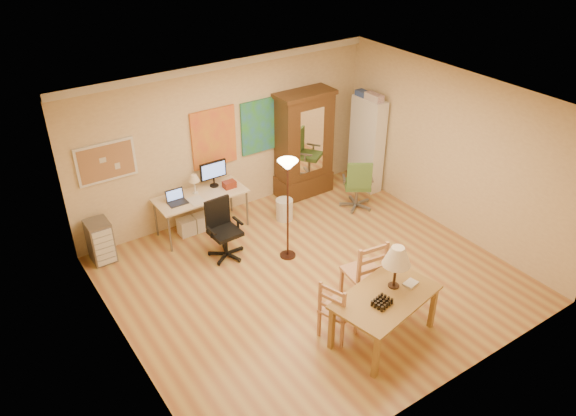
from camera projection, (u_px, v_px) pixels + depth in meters
floor at (312, 279)px, 8.37m from camera, size 5.50×5.50×0.00m
crown_molding at (223, 64)px, 8.77m from camera, size 5.50×0.08×0.12m
corkboard at (106, 162)px, 8.37m from camera, size 0.90×0.04×0.62m
art_panel_left at (214, 138)px, 9.27m from camera, size 0.80×0.04×1.00m
art_panel_right at (260, 126)px, 9.70m from camera, size 0.75×0.04×0.95m
dining_table at (390, 284)px, 6.97m from camera, size 1.49×1.07×1.28m
ladder_chair_back at (364, 274)px, 7.68m from camera, size 0.54×0.52×1.05m
ladder_chair_left at (337, 311)px, 7.13m from camera, size 0.50×0.51×0.88m
torchiere_lamp at (288, 181)px, 8.19m from camera, size 0.30×0.30×1.67m
computer_desk at (202, 208)px, 9.35m from camera, size 1.50×0.66×1.14m
office_chair_black at (225, 242)px, 8.77m from camera, size 0.59×0.59×0.95m
office_chair_green at (357, 195)px, 10.04m from camera, size 0.61×0.61×0.97m
drawer_cart at (100, 241)px, 8.62m from camera, size 0.34×0.41×0.68m
armoire at (304, 151)px, 10.21m from camera, size 1.08×0.51×1.98m
bookshelf at (367, 144)px, 10.43m from camera, size 0.27×0.71×1.77m
wastebin at (284, 209)px, 9.74m from camera, size 0.30×0.30×0.38m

